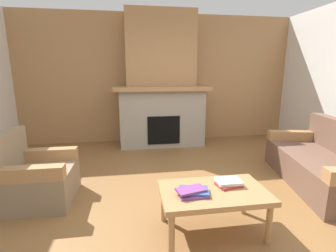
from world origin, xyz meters
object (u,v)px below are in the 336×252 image
couch (325,165)px  armchair (35,178)px  coffee_table (213,195)px  fireplace (161,89)px

couch → armchair: same height
coffee_table → armchair: bearing=155.4°
armchair → coffee_table: (1.88, -0.86, 0.08)m
fireplace → couch: bearing=-49.9°
armchair → coffee_table: bearing=-24.6°
armchair → couch: bearing=-2.0°
couch → fireplace: bearing=130.1°
fireplace → armchair: bearing=-129.3°
couch → coffee_table: couch is taller
couch → armchair: size_ratio=2.27×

